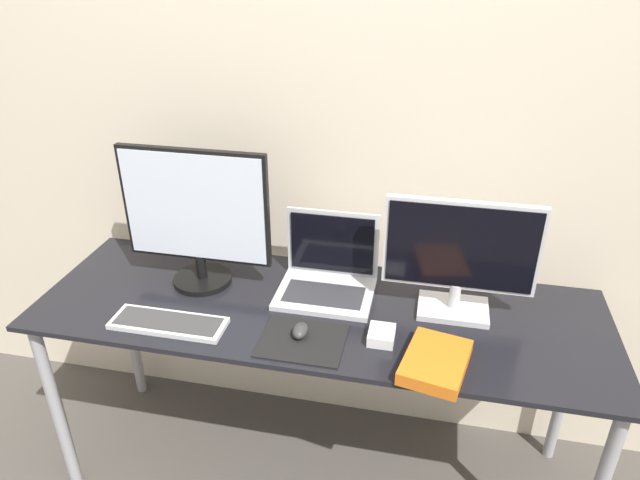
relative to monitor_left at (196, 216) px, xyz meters
name	(u,v)px	position (x,y,z in m)	size (l,w,h in m)	color
wall_back	(341,132)	(0.44, 0.30, 0.23)	(7.00, 0.05, 2.50)	beige
desk	(318,328)	(0.44, -0.07, -0.34)	(1.89, 0.62, 0.76)	black
monitor_left	(196,216)	(0.00, 0.00, 0.00)	(0.51, 0.21, 0.49)	black
monitor_right	(460,256)	(0.88, 0.00, -0.05)	(0.48, 0.16, 0.39)	silver
laptop	(328,272)	(0.45, 0.05, -0.19)	(0.33, 0.26, 0.26)	silver
keyboard	(169,323)	(0.00, -0.27, -0.25)	(0.37, 0.12, 0.02)	silver
mousepad	(303,340)	(0.43, -0.26, -0.26)	(0.26, 0.21, 0.00)	black
mouse	(300,331)	(0.42, -0.24, -0.23)	(0.05, 0.07, 0.04)	#333333
book	(436,362)	(0.83, -0.30, -0.24)	(0.21, 0.26, 0.04)	orange
power_brick	(381,335)	(0.66, -0.20, -0.24)	(0.08, 0.09, 0.04)	white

